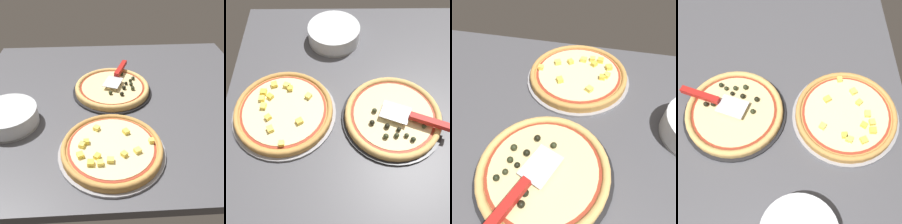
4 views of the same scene
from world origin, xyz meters
The scene contains 6 objects.
ground_plane centered at (0.00, 0.00, -1.80)cm, with size 131.77×113.56×3.60cm, color #4C4C51.
pizza_pan_front centered at (2.31, -4.90, 0.50)cm, with size 36.14×36.14×1.00cm, color black.
pizza_front centered at (2.25, -4.91, 2.34)cm, with size 33.97×33.97×3.86cm.
pizza_pan_back centered at (4.63, 33.79, 0.50)cm, with size 37.30×37.30×1.00cm, color #939399.
pizza_back centered at (4.65, 33.82, 2.54)cm, with size 35.06×35.06×3.84cm.
serving_spatula centered at (-1.62, -14.11, 5.67)cm, with size 13.34×24.18×2.00cm.
Camera 3 is at (12.61, -28.33, 53.82)cm, focal length 35.00 mm.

